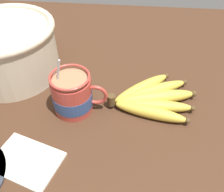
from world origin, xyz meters
TOP-DOWN VIEW (x-y plane):
  - table at (0.00, 0.00)cm, footprint 122.22×122.22cm
  - coffee_mug at (-9.34, -1.32)cm, footprint 13.70×9.84cm
  - banana_bunch at (10.08, 2.55)cm, footprint 22.86×19.08cm
  - woven_basket at (-30.23, 11.78)cm, footprint 28.12×28.12cm
  - napkin at (-16.28, -17.63)cm, footprint 16.38×13.62cm

SIDE VIEW (x-z plane):
  - table at x=0.00cm, z-range 0.00..2.67cm
  - napkin at x=-16.28cm, z-range 2.67..3.27cm
  - banana_bunch at x=10.08cm, z-range 2.32..6.39cm
  - coffee_mug at x=-9.34cm, z-range -0.09..14.99cm
  - woven_basket at x=-30.23cm, z-range 3.11..18.42cm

